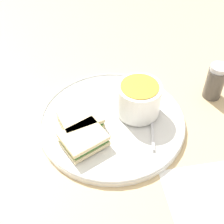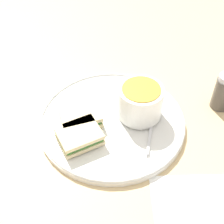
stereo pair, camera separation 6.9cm
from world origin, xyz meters
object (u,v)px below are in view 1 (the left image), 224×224
object	(u,v)px
sandwich_half_near	(81,120)
salt_shaker	(215,82)
soup_bowl	(139,99)
spoon	(152,116)
sandwich_half_far	(84,139)

from	to	relation	value
sandwich_half_near	salt_shaker	world-z (taller)	salt_shaker
soup_bowl	salt_shaker	distance (m)	0.20
spoon	sandwich_half_far	bearing A→B (deg)	120.05
spoon	sandwich_half_near	size ratio (longest dim) A/B	1.09
salt_shaker	sandwich_half_far	bearing A→B (deg)	-133.20
sandwich_half_far	salt_shaker	bearing A→B (deg)	46.80
sandwich_half_near	salt_shaker	xyz separation A→B (m)	(0.27, 0.20, 0.01)
sandwich_half_near	spoon	bearing A→B (deg)	26.06
soup_bowl	spoon	distance (m)	0.05
spoon	salt_shaker	bearing A→B (deg)	-57.79
soup_bowl	spoon	bearing A→B (deg)	-14.05
sandwich_half_far	salt_shaker	xyz separation A→B (m)	(0.24, 0.25, 0.01)
soup_bowl	salt_shaker	world-z (taller)	same
soup_bowl	salt_shaker	bearing A→B (deg)	38.75
spoon	salt_shaker	distance (m)	0.18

